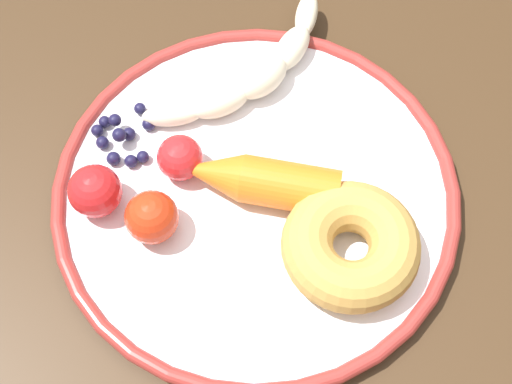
{
  "coord_description": "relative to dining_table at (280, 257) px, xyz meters",
  "views": [
    {
      "loc": [
        0.19,
        -0.15,
        1.27
      ],
      "look_at": [
        -0.03,
        -0.01,
        0.74
      ],
      "focal_mm": 51.39,
      "sensor_mm": 36.0,
      "label": 1
    }
  ],
  "objects": [
    {
      "name": "donut",
      "position": [
        0.06,
        0.02,
        0.11
      ],
      "size": [
        0.11,
        0.11,
        0.04
      ],
      "primitive_type": "torus",
      "rotation": [
        0.0,
        0.0,
        3.09
      ],
      "color": "#BC8D42",
      "rests_on": "plate"
    },
    {
      "name": "tomato_far",
      "position": [
        -0.09,
        -0.12,
        0.11
      ],
      "size": [
        0.04,
        0.04,
        0.04
      ],
      "primitive_type": "sphere",
      "color": "red",
      "rests_on": "plate"
    },
    {
      "name": "blueberry_pile",
      "position": [
        -0.13,
        -0.07,
        0.1
      ],
      "size": [
        0.06,
        0.05,
        0.02
      ],
      "color": "#191638",
      "rests_on": "plate"
    },
    {
      "name": "banana",
      "position": [
        -0.12,
        0.05,
        0.1
      ],
      "size": [
        0.08,
        0.21,
        0.03
      ],
      "color": "beige",
      "rests_on": "plate"
    },
    {
      "name": "tomato_mid",
      "position": [
        -0.05,
        -0.09,
        0.11
      ],
      "size": [
        0.04,
        0.04,
        0.04
      ],
      "primitive_type": "sphere",
      "color": "red",
      "rests_on": "plate"
    },
    {
      "name": "carrot_orange",
      "position": [
        -0.03,
        -0.0,
        0.11
      ],
      "size": [
        0.12,
        0.12,
        0.04
      ],
      "color": "orange",
      "rests_on": "plate"
    },
    {
      "name": "tomato_near",
      "position": [
        -0.08,
        -0.05,
        0.11
      ],
      "size": [
        0.04,
        0.04,
        0.04
      ],
      "primitive_type": "sphere",
      "color": "red",
      "rests_on": "plate"
    },
    {
      "name": "plate",
      "position": [
        -0.03,
        -0.01,
        0.09
      ],
      "size": [
        0.33,
        0.33,
        0.02
      ],
      "color": "white",
      "rests_on": "dining_table"
    },
    {
      "name": "dining_table",
      "position": [
        0.0,
        0.0,
        0.0
      ],
      "size": [
        1.25,
        0.92,
        0.73
      ],
      "color": "#3A2716",
      "rests_on": "ground_plane"
    }
  ]
}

